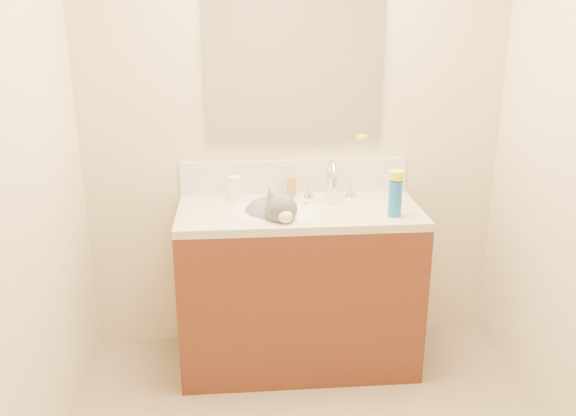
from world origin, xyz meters
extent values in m
cube|color=beige|center=(0.00, 1.25, 1.25)|extent=(2.20, 0.04, 2.50)
cube|color=#552716|center=(0.00, 0.97, 0.41)|extent=(1.20, 0.55, 0.82)
cube|color=beige|center=(0.00, 0.97, 0.84)|extent=(1.20, 0.55, 0.04)
ellipsoid|color=white|center=(-0.12, 0.94, 0.79)|extent=(0.45, 0.36, 0.14)
cylinder|color=silver|center=(0.18, 1.16, 0.92)|extent=(0.04, 0.04, 0.11)
torus|color=silver|center=(0.18, 1.09, 0.97)|extent=(0.03, 0.20, 0.20)
cylinder|color=silver|center=(0.18, 1.01, 0.94)|extent=(0.03, 0.03, 0.06)
cone|color=silver|center=(0.07, 1.16, 0.89)|extent=(0.06, 0.06, 0.06)
cone|color=silver|center=(0.29, 1.16, 0.89)|extent=(0.06, 0.06, 0.06)
ellipsoid|color=#565356|center=(-0.14, 0.97, 0.81)|extent=(0.36, 0.39, 0.22)
ellipsoid|color=#565356|center=(-0.10, 0.82, 0.91)|extent=(0.18, 0.17, 0.15)
ellipsoid|color=#565356|center=(-0.12, 0.89, 0.87)|extent=(0.13, 0.13, 0.13)
cone|color=#565356|center=(-0.15, 0.83, 0.98)|extent=(0.08, 0.09, 0.09)
cone|color=#565356|center=(-0.06, 0.85, 0.98)|extent=(0.08, 0.09, 0.09)
ellipsoid|color=silver|center=(-0.09, 0.76, 0.89)|extent=(0.08, 0.07, 0.06)
ellipsoid|color=silver|center=(-0.11, 0.86, 0.82)|extent=(0.12, 0.09, 0.13)
sphere|color=pink|center=(-0.08, 0.74, 0.89)|extent=(0.01, 0.01, 0.01)
cylinder|color=#565356|center=(0.00, 0.99, 0.75)|extent=(0.15, 0.22, 0.04)
cube|color=silver|center=(0.00, 1.24, 0.95)|extent=(1.20, 0.02, 0.18)
cube|color=white|center=(0.00, 1.24, 1.54)|extent=(0.90, 0.02, 0.80)
cylinder|color=white|center=(-0.32, 1.15, 0.92)|extent=(0.09, 0.09, 0.12)
cylinder|color=orange|center=(-0.32, 1.15, 0.90)|extent=(0.08, 0.08, 0.04)
cylinder|color=#B7B7BC|center=(-0.06, 1.19, 0.89)|extent=(0.06, 0.06, 0.06)
cylinder|color=orange|center=(-0.02, 1.18, 0.91)|extent=(0.04, 0.04, 0.10)
cube|color=white|center=(0.04, 1.03, 0.86)|extent=(0.04, 0.14, 0.01)
cube|color=#5E9DC8|center=(0.04, 1.03, 0.87)|extent=(0.02, 0.03, 0.02)
cylinder|color=blue|center=(0.44, 0.83, 0.95)|extent=(0.07, 0.07, 0.17)
cylinder|color=yellow|center=(0.44, 0.83, 1.06)|extent=(0.07, 0.07, 0.04)
camera|label=1|loc=(-0.30, -1.86, 1.83)|focal=38.00mm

